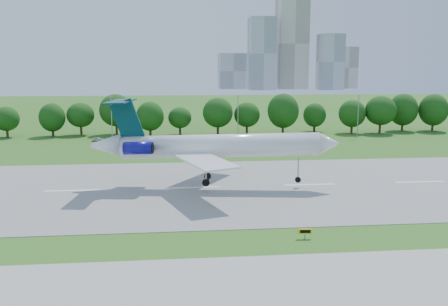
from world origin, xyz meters
The scene contains 9 objects.
ground centered at (0.00, 0.00, 0.00)m, with size 600.00×600.00×0.00m, color #2B5616.
runway centered at (0.00, 25.00, 0.04)m, with size 400.00×45.00×0.08m, color gray.
tree_line centered at (0.00, 92.00, 6.19)m, with size 288.40×8.40×10.40m.
light_poles centered at (-2.50, 82.00, 6.34)m, with size 175.90×0.25×12.19m.
skyline centered at (100.16, 390.61, 30.46)m, with size 127.00×52.00×80.00m.
airliner centered at (2.36, 25.26, 7.27)m, with size 41.99×30.41×14.29m.
taxi_sign_centre centered at (12.10, -1.40, 0.88)m, with size 1.70×0.34×1.19m.
service_vehicle_a centered at (-19.32, 75.31, 0.64)m, with size 1.36×3.89×1.28m, color white.
service_vehicle_b centered at (-23.76, 80.83, 0.56)m, with size 1.33×3.30×1.13m, color beige.
Camera 1 is at (-3.33, -56.85, 20.22)m, focal length 40.00 mm.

